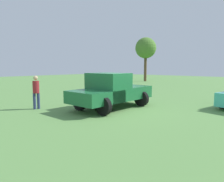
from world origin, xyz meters
TOP-DOWN VIEW (x-y plane):
  - ground_plane at (0.00, 0.00)m, footprint 80.00×80.00m
  - pickup_truck at (0.47, 0.07)m, footprint 2.52×4.67m
  - person_bystander at (3.22, 2.67)m, footprint 0.39×0.39m
  - tree_back_left at (10.18, -18.59)m, footprint 3.03×3.03m

SIDE VIEW (x-z plane):
  - ground_plane at x=0.00m, z-range 0.00..0.00m
  - pickup_truck at x=0.47m, z-range 0.04..1.88m
  - person_bystander at x=3.22m, z-range 0.11..1.81m
  - tree_back_left at x=10.18m, z-range 1.60..7.97m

